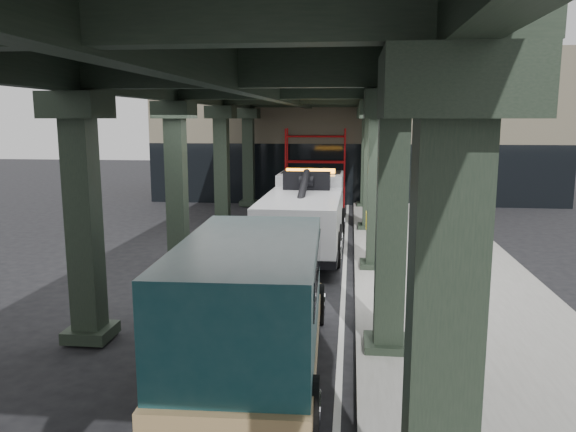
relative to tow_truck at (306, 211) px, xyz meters
The scene contains 8 objects.
ground 4.85m from the tow_truck, 93.87° to the right, with size 90.00×90.00×0.00m, color black.
sidewalk 5.11m from the tow_truck, 32.26° to the right, with size 5.00×40.00×0.15m, color gray.
lane_stripe 3.28m from the tow_truck, 62.32° to the right, with size 0.12×38.00×0.01m, color silver.
viaduct 4.93m from the tow_truck, 105.13° to the right, with size 7.40×32.00×6.40m.
building 15.67m from the tow_truck, 83.74° to the left, with size 22.00×10.00×8.00m, color #C6B793.
scaffolding 10.03m from the tow_truck, 91.80° to the left, with size 3.08×0.88×4.00m.
tow_truck is the anchor object (origin of this frame).
towed_van 9.72m from the tow_truck, 90.87° to the right, with size 2.66×6.23×2.49m.
Camera 1 is at (1.84, -14.38, 4.50)m, focal length 35.00 mm.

